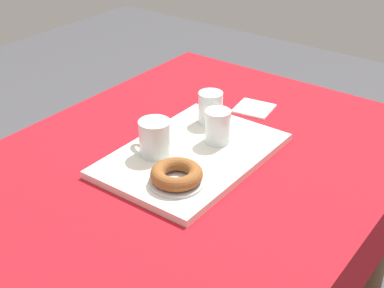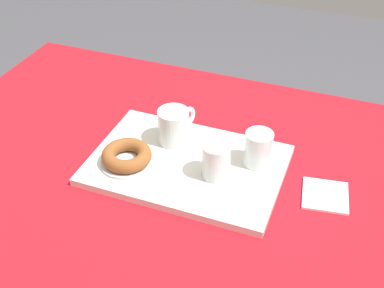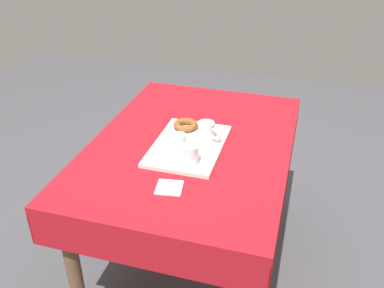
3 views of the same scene
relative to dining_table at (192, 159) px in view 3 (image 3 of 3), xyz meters
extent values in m
plane|color=#47474C|center=(0.00, 0.00, -0.68)|extent=(6.00, 6.00, 0.00)
cube|color=#A8141E|center=(0.00, 0.00, 0.08)|extent=(1.29, 0.92, 0.04)
cube|color=#A8141E|center=(0.00, -0.46, -0.01)|extent=(1.29, 0.01, 0.14)
cube|color=#A8141E|center=(0.00, 0.46, -0.01)|extent=(1.29, 0.01, 0.14)
cube|color=#A8141E|center=(-0.64, 0.00, -0.01)|extent=(0.01, 0.92, 0.14)
cube|color=#A8141E|center=(0.64, 0.00, -0.01)|extent=(0.01, 0.92, 0.14)
cylinder|color=brown|center=(0.55, -0.37, -0.31)|extent=(0.06, 0.06, 0.73)
cylinder|color=brown|center=(-0.55, 0.37, -0.31)|extent=(0.06, 0.06, 0.73)
cylinder|color=brown|center=(0.55, 0.37, -0.31)|extent=(0.06, 0.06, 0.73)
cube|color=silver|center=(-0.05, 0.00, 0.11)|extent=(0.45, 0.31, 0.02)
cylinder|color=silver|center=(0.01, -0.07, 0.16)|extent=(0.08, 0.08, 0.09)
cylinder|color=#84380F|center=(0.01, -0.07, 0.15)|extent=(0.07, 0.07, 0.06)
torus|color=silver|center=(-0.01, -0.11, 0.16)|extent=(0.03, 0.06, 0.05)
cylinder|color=silver|center=(-0.21, -0.06, 0.16)|extent=(0.07, 0.07, 0.09)
cylinder|color=silver|center=(-0.21, -0.06, 0.14)|extent=(0.06, 0.06, 0.05)
cylinder|color=silver|center=(-0.13, 0.02, 0.16)|extent=(0.07, 0.07, 0.09)
cylinder|color=silver|center=(-0.13, 0.02, 0.14)|extent=(0.06, 0.06, 0.04)
cylinder|color=silver|center=(0.08, 0.05, 0.12)|extent=(0.13, 0.13, 0.01)
torus|color=brown|center=(0.08, 0.05, 0.14)|extent=(0.12, 0.12, 0.03)
cube|color=white|center=(-0.38, -0.02, 0.10)|extent=(0.11, 0.12, 0.01)
camera|label=1|loc=(0.87, 0.68, 0.80)|focal=50.98mm
camera|label=2|loc=(-0.40, 0.86, 0.88)|focal=47.22mm
camera|label=3|loc=(-1.65, -0.48, 1.09)|focal=39.44mm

